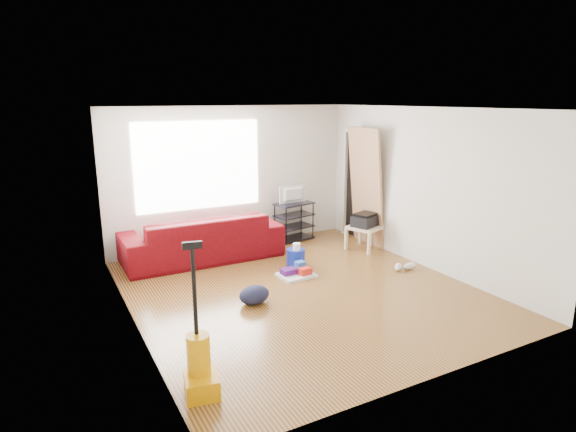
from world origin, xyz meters
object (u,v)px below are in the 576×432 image
tv_stand (294,221)px  backpack (254,303)px  cleaning_tray (297,272)px  bucket (296,267)px  side_table (365,230)px  vacuum (200,367)px  sofa (203,259)px

tv_stand → backpack: 3.00m
tv_stand → cleaning_tray: 1.95m
bucket → backpack: size_ratio=0.67×
side_table → cleaning_tray: size_ratio=1.24×
vacuum → cleaning_tray: bearing=55.7°
sofa → cleaning_tray: 1.75m
sofa → side_table: 2.87m
cleaning_tray → backpack: size_ratio=1.25×
backpack → vacuum: bearing=-147.3°
tv_stand → cleaning_tray: tv_stand is taller
bucket → vacuum: vacuum is taller
bucket → vacuum: (-2.42, -2.54, 0.26)m
tv_stand → vacuum: bearing=-139.1°
tv_stand → bucket: (-0.71, -1.34, -0.37)m
cleaning_tray → vacuum: (-2.23, -2.17, 0.21)m
tv_stand → bucket: size_ratio=2.66×
sofa → side_table: size_ratio=3.88×
vacuum → side_table: bearing=46.5°
bucket → vacuum: size_ratio=0.20×
vacuum → backpack: bearing=62.9°
bucket → cleaning_tray: cleaning_tray is taller
side_table → cleaning_tray: 1.85m
bucket → cleaning_tray: 0.42m
cleaning_tray → tv_stand: bearing=62.3°
tv_stand → bucket: bearing=-128.2°
sofa → side_table: bearing=162.9°
sofa → tv_stand: (1.89, 0.27, 0.37)m
cleaning_tray → backpack: 1.15m
cleaning_tray → vacuum: size_ratio=0.38×
sofa → bucket: (1.19, -1.07, 0.00)m
cleaning_tray → vacuum: 3.12m
side_table → cleaning_tray: bearing=-160.7°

